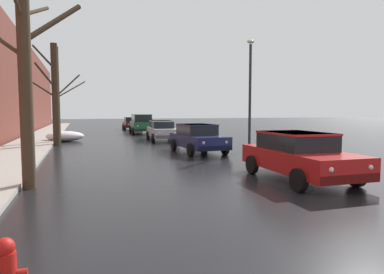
{
  "coord_description": "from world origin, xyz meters",
  "views": [
    {
      "loc": [
        -3.43,
        -1.4,
        2.03
      ],
      "look_at": [
        0.78,
        10.56,
        1.04
      ],
      "focal_mm": 30.12,
      "sensor_mm": 36.0,
      "label": 1
    }
  ],
  "objects_px": {
    "bare_tree_second_along_sidewalk": "(26,74)",
    "sedan_darkblue_parked_kerbside_close": "(198,137)",
    "bare_tree_mid_block": "(55,93)",
    "sedan_maroon_queued_behind_truck": "(132,123)",
    "suv_green_parked_far_down_block": "(141,123)",
    "sedan_silver_parked_kerbside_mid": "(162,130)",
    "fire_hydrant": "(5,270)",
    "street_lamp_post": "(250,89)",
    "bare_tree_far_down_block": "(57,93)",
    "sedan_red_approaching_near_lane": "(298,154)"
  },
  "relations": [
    {
      "from": "bare_tree_far_down_block",
      "to": "sedan_red_approaching_near_lane",
      "type": "height_order",
      "value": "bare_tree_far_down_block"
    },
    {
      "from": "sedan_silver_parked_kerbside_mid",
      "to": "fire_hydrant",
      "type": "distance_m",
      "value": 19.68
    },
    {
      "from": "bare_tree_far_down_block",
      "to": "fire_hydrant",
      "type": "bearing_deg",
      "value": -88.47
    },
    {
      "from": "sedan_red_approaching_near_lane",
      "to": "suv_green_parked_far_down_block",
      "type": "bearing_deg",
      "value": 91.7
    },
    {
      "from": "sedan_silver_parked_kerbside_mid",
      "to": "sedan_maroon_queued_behind_truck",
      "type": "distance_m",
      "value": 15.14
    },
    {
      "from": "sedan_darkblue_parked_kerbside_close",
      "to": "sedan_silver_parked_kerbside_mid",
      "type": "xyz_separation_m",
      "value": [
        -0.04,
        7.22,
        0.0
      ]
    },
    {
      "from": "sedan_red_approaching_near_lane",
      "to": "bare_tree_second_along_sidewalk",
      "type": "bearing_deg",
      "value": 169.11
    },
    {
      "from": "fire_hydrant",
      "to": "sedan_maroon_queued_behind_truck",
      "type": "bearing_deg",
      "value": 78.99
    },
    {
      "from": "bare_tree_mid_block",
      "to": "sedan_silver_parked_kerbside_mid",
      "type": "distance_m",
      "value": 7.44
    },
    {
      "from": "sedan_red_approaching_near_lane",
      "to": "suv_green_parked_far_down_block",
      "type": "height_order",
      "value": "suv_green_parked_far_down_block"
    },
    {
      "from": "bare_tree_far_down_block",
      "to": "suv_green_parked_far_down_block",
      "type": "xyz_separation_m",
      "value": [
        6.85,
        7.32,
        -2.3
      ]
    },
    {
      "from": "bare_tree_second_along_sidewalk",
      "to": "sedan_silver_parked_kerbside_mid",
      "type": "distance_m",
      "value": 14.8
    },
    {
      "from": "sedan_maroon_queued_behind_truck",
      "to": "fire_hydrant",
      "type": "height_order",
      "value": "sedan_maroon_queued_behind_truck"
    },
    {
      "from": "street_lamp_post",
      "to": "fire_hydrant",
      "type": "bearing_deg",
      "value": -129.28
    },
    {
      "from": "bare_tree_far_down_block",
      "to": "sedan_darkblue_parked_kerbside_close",
      "type": "xyz_separation_m",
      "value": [
        6.92,
        -7.67,
        -2.53
      ]
    },
    {
      "from": "bare_tree_mid_block",
      "to": "suv_green_parked_far_down_block",
      "type": "distance_m",
      "value": 11.7
    },
    {
      "from": "street_lamp_post",
      "to": "bare_tree_second_along_sidewalk",
      "type": "bearing_deg",
      "value": -149.53
    },
    {
      "from": "street_lamp_post",
      "to": "sedan_red_approaching_near_lane",
      "type": "bearing_deg",
      "value": -108.62
    },
    {
      "from": "sedan_silver_parked_kerbside_mid",
      "to": "bare_tree_second_along_sidewalk",
      "type": "bearing_deg",
      "value": -117.96
    },
    {
      "from": "sedan_maroon_queued_behind_truck",
      "to": "sedan_darkblue_parked_kerbside_close",
      "type": "bearing_deg",
      "value": -90.41
    },
    {
      "from": "bare_tree_mid_block",
      "to": "sedan_darkblue_parked_kerbside_close",
      "type": "bearing_deg",
      "value": -39.79
    },
    {
      "from": "bare_tree_mid_block",
      "to": "bare_tree_far_down_block",
      "type": "height_order",
      "value": "bare_tree_far_down_block"
    },
    {
      "from": "bare_tree_mid_block",
      "to": "sedan_maroon_queued_behind_truck",
      "type": "bearing_deg",
      "value": 66.81
    },
    {
      "from": "bare_tree_mid_block",
      "to": "sedan_red_approaching_near_lane",
      "type": "distance_m",
      "value": 15.14
    },
    {
      "from": "bare_tree_far_down_block",
      "to": "bare_tree_second_along_sidewalk",
      "type": "bearing_deg",
      "value": -89.92
    },
    {
      "from": "sedan_red_approaching_near_lane",
      "to": "fire_hydrant",
      "type": "height_order",
      "value": "sedan_red_approaching_near_lane"
    },
    {
      "from": "suv_green_parked_far_down_block",
      "to": "bare_tree_mid_block",
      "type": "bearing_deg",
      "value": -126.71
    },
    {
      "from": "bare_tree_mid_block",
      "to": "suv_green_parked_far_down_block",
      "type": "relative_size",
      "value": 1.35
    },
    {
      "from": "sedan_red_approaching_near_lane",
      "to": "fire_hydrant",
      "type": "relative_size",
      "value": 5.97
    },
    {
      "from": "bare_tree_second_along_sidewalk",
      "to": "suv_green_parked_far_down_block",
      "type": "distance_m",
      "value": 21.89
    },
    {
      "from": "bare_tree_second_along_sidewalk",
      "to": "fire_hydrant",
      "type": "relative_size",
      "value": 8.26
    },
    {
      "from": "suv_green_parked_far_down_block",
      "to": "fire_hydrant",
      "type": "bearing_deg",
      "value": -103.5
    },
    {
      "from": "bare_tree_second_along_sidewalk",
      "to": "sedan_darkblue_parked_kerbside_close",
      "type": "relative_size",
      "value": 1.4
    },
    {
      "from": "suv_green_parked_far_down_block",
      "to": "fire_hydrant",
      "type": "relative_size",
      "value": 6.32
    },
    {
      "from": "sedan_darkblue_parked_kerbside_close",
      "to": "sedan_silver_parked_kerbside_mid",
      "type": "bearing_deg",
      "value": 90.34
    },
    {
      "from": "sedan_red_approaching_near_lane",
      "to": "sedan_silver_parked_kerbside_mid",
      "type": "bearing_deg",
      "value": 92.52
    },
    {
      "from": "suv_green_parked_far_down_block",
      "to": "sedan_maroon_queued_behind_truck",
      "type": "xyz_separation_m",
      "value": [
        0.23,
        7.36,
        -0.23
      ]
    },
    {
      "from": "sedan_red_approaching_near_lane",
      "to": "bare_tree_far_down_block",
      "type": "bearing_deg",
      "value": 116.88
    },
    {
      "from": "sedan_red_approaching_near_lane",
      "to": "sedan_silver_parked_kerbside_mid",
      "type": "height_order",
      "value": "same"
    },
    {
      "from": "sedan_darkblue_parked_kerbside_close",
      "to": "bare_tree_mid_block",
      "type": "bearing_deg",
      "value": 140.21
    },
    {
      "from": "sedan_darkblue_parked_kerbside_close",
      "to": "sedan_maroon_queued_behind_truck",
      "type": "xyz_separation_m",
      "value": [
        0.16,
        22.36,
        0.0
      ]
    },
    {
      "from": "sedan_silver_parked_kerbside_mid",
      "to": "suv_green_parked_far_down_block",
      "type": "relative_size",
      "value": 1.01
    },
    {
      "from": "bare_tree_mid_block",
      "to": "sedan_red_approaching_near_lane",
      "type": "height_order",
      "value": "bare_tree_mid_block"
    },
    {
      "from": "sedan_maroon_queued_behind_truck",
      "to": "suv_green_parked_far_down_block",
      "type": "bearing_deg",
      "value": -91.77
    },
    {
      "from": "street_lamp_post",
      "to": "sedan_silver_parked_kerbside_mid",
      "type": "bearing_deg",
      "value": 113.62
    },
    {
      "from": "bare_tree_far_down_block",
      "to": "fire_hydrant",
      "type": "distance_m",
      "value": 19.31
    },
    {
      "from": "suv_green_parked_far_down_block",
      "to": "street_lamp_post",
      "type": "height_order",
      "value": "street_lamp_post"
    },
    {
      "from": "bare_tree_mid_block",
      "to": "bare_tree_far_down_block",
      "type": "relative_size",
      "value": 0.96
    },
    {
      "from": "sedan_darkblue_parked_kerbside_close",
      "to": "street_lamp_post",
      "type": "bearing_deg",
      "value": 2.9
    },
    {
      "from": "sedan_darkblue_parked_kerbside_close",
      "to": "street_lamp_post",
      "type": "distance_m",
      "value": 3.96
    }
  ]
}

